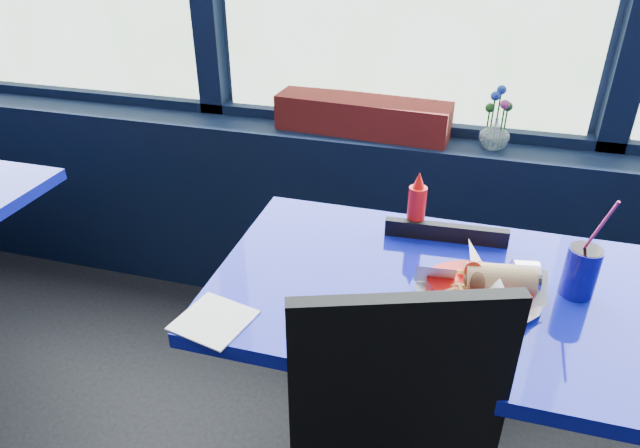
{
  "coord_description": "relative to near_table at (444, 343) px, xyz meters",
  "views": [
    {
      "loc": [
        0.3,
        0.8,
        1.6
      ],
      "look_at": [
        -0.04,
        1.98,
        0.89
      ],
      "focal_mm": 32.0,
      "sensor_mm": 36.0,
      "label": 1
    }
  ],
  "objects": [
    {
      "name": "near_table",
      "position": [
        0.0,
        0.0,
        0.0
      ],
      "size": [
        1.2,
        0.7,
        0.75
      ],
      "color": "black",
      "rests_on": "ground"
    },
    {
      "name": "ketchup_bottle",
      "position": [
        -0.13,
        0.25,
        0.27
      ],
      "size": [
        0.05,
        0.05,
        0.19
      ],
      "color": "red",
      "rests_on": "near_table"
    },
    {
      "name": "planter_box",
      "position": [
        -0.42,
        0.87,
        0.3
      ],
      "size": [
        0.68,
        0.21,
        0.13
      ],
      "primitive_type": "cube",
      "rotation": [
        0.0,
        0.0,
        -0.07
      ],
      "color": "maroon",
      "rests_on": "window_sill"
    },
    {
      "name": "napkin",
      "position": [
        -0.52,
        -0.28,
        0.18
      ],
      "size": [
        0.19,
        0.19,
        0.0
      ],
      "primitive_type": "cube",
      "rotation": [
        0.0,
        0.0,
        -0.22
      ],
      "color": "white",
      "rests_on": "near_table"
    },
    {
      "name": "food_basket",
      "position": [
        0.07,
        -0.03,
        0.22
      ],
      "size": [
        0.31,
        0.31,
        0.1
      ],
      "rotation": [
        0.0,
        0.0,
        -0.26
      ],
      "color": "red",
      "rests_on": "near_table"
    },
    {
      "name": "window_sill",
      "position": [
        -0.3,
        0.87,
        -0.17
      ],
      "size": [
        5.0,
        0.26,
        0.8
      ],
      "primitive_type": "cube",
      "color": "black",
      "rests_on": "ground"
    },
    {
      "name": "soda_cup",
      "position": [
        0.29,
        0.06,
        0.25
      ],
      "size": [
        0.08,
        0.08,
        0.27
      ],
      "rotation": [
        0.0,
        0.0,
        0.39
      ],
      "color": "#0F0B7C",
      "rests_on": "near_table"
    },
    {
      "name": "chair_near_back",
      "position": [
        -0.03,
        0.33,
        -0.11
      ],
      "size": [
        0.38,
        0.39,
        0.8
      ],
      "rotation": [
        0.0,
        0.0,
        3.2
      ],
      "color": "black",
      "rests_on": "ground"
    },
    {
      "name": "flower_vase",
      "position": [
        0.07,
        0.84,
        0.3
      ],
      "size": [
        0.13,
        0.13,
        0.23
      ],
      "rotation": [
        0.0,
        0.0,
        0.18
      ],
      "color": "silver",
      "rests_on": "window_sill"
    }
  ]
}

